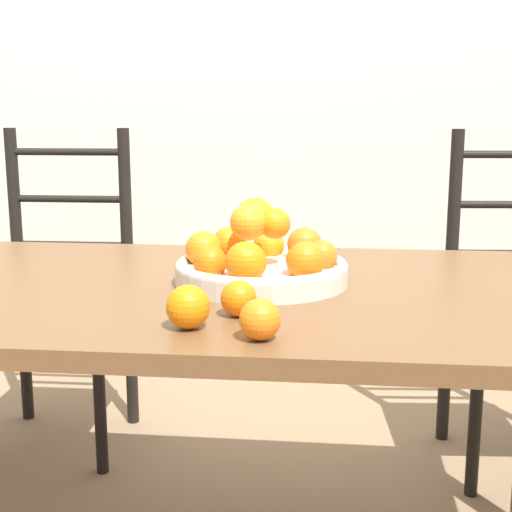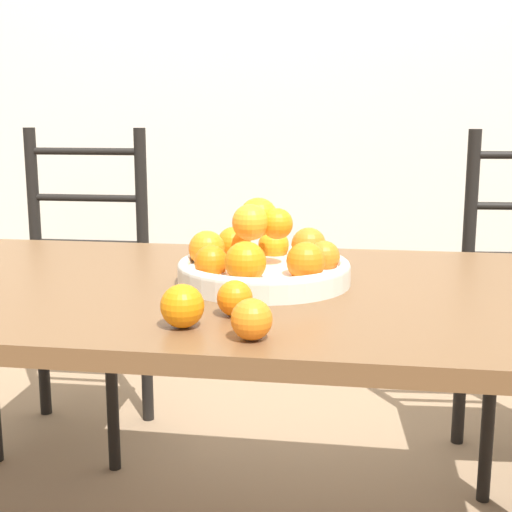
{
  "view_description": "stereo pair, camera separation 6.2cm",
  "coord_description": "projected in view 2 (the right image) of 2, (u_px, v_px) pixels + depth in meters",
  "views": [
    {
      "loc": [
        0.3,
        -1.38,
        1.06
      ],
      "look_at": [
        0.16,
        -0.08,
        0.8
      ],
      "focal_mm": 50.0,
      "sensor_mm": 36.0,
      "label": 1
    },
    {
      "loc": [
        0.36,
        -1.37,
        1.06
      ],
      "look_at": [
        0.16,
        -0.08,
        0.8
      ],
      "focal_mm": 50.0,
      "sensor_mm": 36.0,
      "label": 2
    }
  ],
  "objects": [
    {
      "name": "wall_back",
      "position": [
        277.0,
        52.0,
        2.79
      ],
      "size": [
        8.0,
        0.06,
        2.6
      ],
      "color": "silver",
      "rests_on": "ground_plane"
    },
    {
      "name": "orange_loose_1",
      "position": [
        182.0,
        306.0,
        1.14
      ],
      "size": [
        0.07,
        0.07,
        0.07
      ],
      "color": "orange",
      "rests_on": "dining_table"
    },
    {
      "name": "chair_left",
      "position": [
        76.0,
        296.0,
        2.32
      ],
      "size": [
        0.43,
        0.41,
        1.02
      ],
      "rotation": [
        0.0,
        0.0,
        0.02
      ],
      "color": "black",
      "rests_on": "ground_plane"
    },
    {
      "name": "fruit_bowl",
      "position": [
        263.0,
        261.0,
        1.44
      ],
      "size": [
        0.35,
        0.35,
        0.17
      ],
      "color": "beige",
      "rests_on": "dining_table"
    },
    {
      "name": "dining_table",
      "position": [
        184.0,
        326.0,
        1.47
      ],
      "size": [
        1.78,
        0.85,
        0.72
      ],
      "color": "brown",
      "rests_on": "ground_plane"
    },
    {
      "name": "orange_loose_2",
      "position": [
        252.0,
        319.0,
        1.08
      ],
      "size": [
        0.06,
        0.06,
        0.06
      ],
      "color": "orange",
      "rests_on": "dining_table"
    },
    {
      "name": "orange_loose_0",
      "position": [
        235.0,
        298.0,
        1.21
      ],
      "size": [
        0.06,
        0.06,
        0.06
      ],
      "color": "orange",
      "rests_on": "dining_table"
    }
  ]
}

